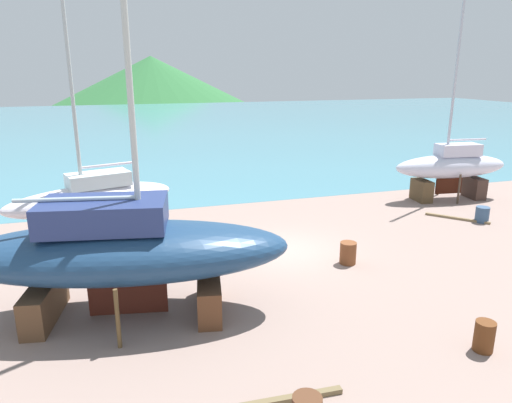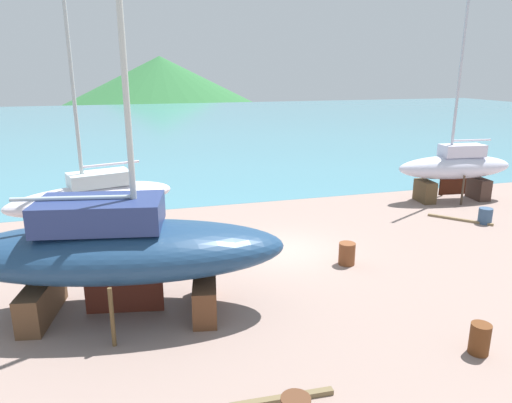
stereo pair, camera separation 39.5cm
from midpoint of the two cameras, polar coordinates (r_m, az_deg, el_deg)
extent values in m
plane|color=gray|center=(16.10, 9.75, -11.30)|extent=(46.55, 46.55, 0.00)
cube|color=teal|center=(66.75, -10.58, 9.25)|extent=(165.67, 83.17, 0.01)
cone|color=#2E6A37|center=(157.07, -11.41, 12.80)|extent=(94.58, 94.58, 23.03)
cube|color=brown|center=(14.89, -5.47, -11.04)|extent=(1.17, 2.69, 1.13)
cube|color=brown|center=(15.72, -24.00, -10.91)|extent=(1.17, 2.69, 1.13)
cylinder|color=brown|center=(16.59, -14.09, -7.42)|extent=(0.12, 0.12, 1.73)
cylinder|color=brown|center=(13.42, -16.32, -13.41)|extent=(0.12, 0.12, 1.73)
ellipsoid|color=navy|center=(14.51, -15.41, -5.82)|extent=(10.25, 5.02, 1.69)
cube|color=#4C1D13|center=(15.09, -15.01, -10.91)|extent=(2.33, 0.52, 1.18)
cube|color=navy|center=(14.23, -17.70, -1.40)|extent=(3.84, 2.58, 0.84)
cylinder|color=silver|center=(14.28, -20.74, 0.38)|extent=(3.40, 0.76, 0.12)
cube|color=brown|center=(28.33, 20.27, 1.18)|extent=(0.85, 1.50, 1.21)
cube|color=#432F27|center=(30.16, 25.84, 1.41)|extent=(0.85, 1.50, 1.21)
cylinder|color=#49392C|center=(28.36, 24.26, 1.26)|extent=(0.12, 0.12, 1.68)
cylinder|color=#4D3823|center=(29.96, 22.19, 2.20)|extent=(0.12, 0.12, 1.68)
ellipsoid|color=silver|center=(28.93, 23.43, 3.88)|extent=(6.91, 2.50, 1.34)
cube|color=#451A0D|center=(29.16, 23.19, 1.69)|extent=(1.62, 0.25, 0.94)
cube|color=silver|center=(28.96, 24.19, 5.70)|extent=(2.53, 1.33, 0.67)
cylinder|color=#B6BBC9|center=(28.26, 24.11, 15.04)|extent=(0.15, 0.15, 10.00)
cylinder|color=silver|center=(29.17, 25.15, 6.78)|extent=(2.36, 0.36, 0.11)
cube|color=brown|center=(21.93, -23.10, -3.39)|extent=(1.16, 1.89, 1.09)
cube|color=brown|center=(22.70, -14.05, -1.94)|extent=(1.16, 1.89, 1.09)
cylinder|color=brown|center=(21.06, -17.73, -3.01)|extent=(0.12, 0.12, 1.52)
cylinder|color=brown|center=(23.32, -19.28, -1.35)|extent=(0.12, 0.12, 1.52)
ellipsoid|color=white|center=(21.91, -18.77, 0.36)|extent=(7.61, 4.14, 1.22)
cube|color=#551311|center=(22.19, -18.54, -2.22)|extent=(1.70, 0.56, 0.86)
cube|color=silver|center=(21.79, -18.04, 2.67)|extent=(2.89, 2.00, 0.61)
cylinder|color=#B6BEBD|center=(21.13, -21.01, 13.78)|extent=(0.16, 0.16, 9.19)
cylinder|color=silver|center=(21.81, -16.79, 4.38)|extent=(2.48, 0.81, 0.11)
cylinder|color=#365172|center=(25.53, 26.56, -1.58)|extent=(0.78, 0.78, 0.77)
cylinder|color=brown|center=(18.50, 11.62, -6.25)|extent=(0.86, 0.86, 0.86)
cylinder|color=brown|center=(14.22, 26.36, -14.77)|extent=(0.64, 0.64, 0.85)
cube|color=olive|center=(25.55, 24.00, -2.03)|extent=(2.12, 2.41, 0.11)
cube|color=brown|center=(11.54, 4.29, -22.87)|extent=(2.44, 0.28, 0.13)
camera|label=1|loc=(0.20, -89.45, 0.16)|focal=32.80mm
camera|label=2|loc=(0.20, 90.55, -0.16)|focal=32.80mm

